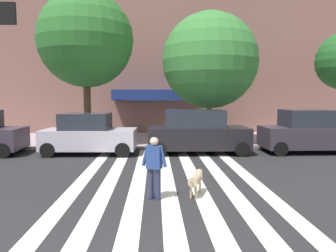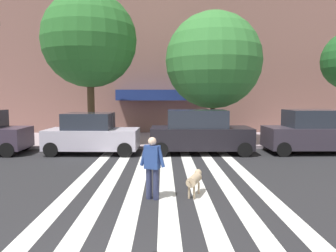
{
  "view_description": "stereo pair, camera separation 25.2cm",
  "coord_description": "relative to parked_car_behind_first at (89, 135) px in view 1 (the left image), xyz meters",
  "views": [
    {
      "loc": [
        0.91,
        -3.64,
        2.7
      ],
      "look_at": [
        1.32,
        6.34,
        1.74
      ],
      "focal_mm": 33.61,
      "sensor_mm": 36.0,
      "label": 1
    },
    {
      "loc": [
        1.16,
        -3.65,
        2.7
      ],
      "look_at": [
        1.32,
        6.34,
        1.74
      ],
      "focal_mm": 33.61,
      "sensor_mm": 36.0,
      "label": 2
    }
  ],
  "objects": [
    {
      "name": "parked_car_behind_first",
      "position": [
        0.0,
        0.0,
        0.0
      ],
      "size": [
        4.3,
        2.08,
        1.9
      ],
      "color": "#B8B1C2",
      "rests_on": "ground_plane"
    },
    {
      "name": "parked_car_fourth_in_line",
      "position": [
        10.45,
        -0.0,
        0.06
      ],
      "size": [
        4.58,
        1.99,
        2.05
      ],
      "color": "#332C37",
      "rests_on": "ground_plane"
    },
    {
      "name": "street_tree_nearest",
      "position": [
        -0.49,
        2.15,
        4.67
      ],
      "size": [
        4.91,
        4.91,
        7.89
      ],
      "color": "#4C3823",
      "rests_on": "sidewalk_far"
    },
    {
      "name": "dog_on_leash",
      "position": [
        4.19,
        -6.29,
        -0.46
      ],
      "size": [
        0.52,
        1.03,
        0.65
      ],
      "color": "tan",
      "rests_on": "ground_plane"
    },
    {
      "name": "street_tree_middle",
      "position": [
        6.05,
        2.54,
        3.69
      ],
      "size": [
        5.17,
        5.17,
        7.03
      ],
      "color": "#4C3823",
      "rests_on": "sidewalk_far"
    },
    {
      "name": "sidewalk_far",
      "position": [
        2.17,
        4.23,
        -0.83
      ],
      "size": [
        80.0,
        6.0,
        0.15
      ],
      "primitive_type": "cube",
      "color": "#A29097",
      "rests_on": "ground_plane"
    },
    {
      "name": "parked_car_third_in_line",
      "position": [
        5.05,
        -0.0,
        0.08
      ],
      "size": [
        4.7,
        2.09,
        2.04
      ],
      "color": "black",
      "rests_on": "ground_plane"
    },
    {
      "name": "pedestrian_dog_walker",
      "position": [
        3.05,
        -6.57,
        0.02
      ],
      "size": [
        0.69,
        0.36,
        1.64
      ],
      "color": "#282D4C",
      "rests_on": "ground_plane"
    },
    {
      "name": "ground_plane",
      "position": [
        2.17,
        -4.86,
        -0.9
      ],
      "size": [
        160.0,
        160.0,
        0.0
      ],
      "primitive_type": "plane",
      "color": "#232326"
    },
    {
      "name": "crosswalk_stripes",
      "position": [
        3.45,
        -4.86,
        -0.9
      ],
      "size": [
        5.85,
        11.58,
        0.01
      ],
      "color": "silver",
      "rests_on": "ground_plane"
    }
  ]
}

